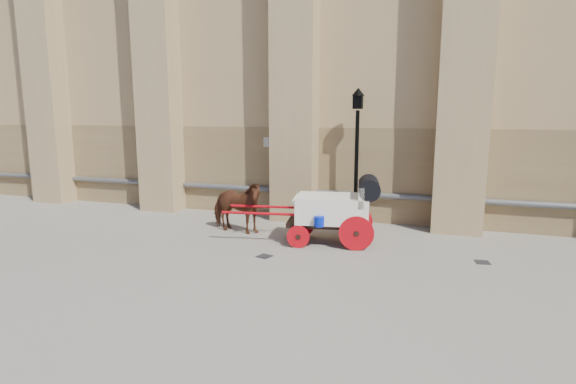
% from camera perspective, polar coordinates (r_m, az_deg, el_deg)
% --- Properties ---
extents(ground, '(90.00, 90.00, 0.00)m').
position_cam_1_polar(ground, '(11.24, 0.07, -7.87)').
color(ground, slate).
rests_on(ground, ground).
extents(horse, '(1.94, 1.12, 1.55)m').
position_cam_1_polar(horse, '(13.15, -6.61, -1.84)').
color(horse, brown).
rests_on(horse, ground).
extents(carriage, '(4.27, 1.79, 1.81)m').
position_cam_1_polar(carriage, '(12.01, 6.34, -1.96)').
color(carriage, black).
rests_on(carriage, ground).
extents(street_lamp, '(0.39, 0.39, 4.20)m').
position_cam_1_polar(street_lamp, '(13.79, 8.71, 4.84)').
color(street_lamp, black).
rests_on(street_lamp, ground).
extents(drain_grate_near, '(0.40, 0.40, 0.01)m').
position_cam_1_polar(drain_grate_near, '(11.06, -3.01, -8.15)').
color(drain_grate_near, black).
rests_on(drain_grate_near, ground).
extents(drain_grate_far, '(0.37, 0.37, 0.01)m').
position_cam_1_polar(drain_grate_far, '(11.55, 23.46, -8.18)').
color(drain_grate_far, black).
rests_on(drain_grate_far, ground).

